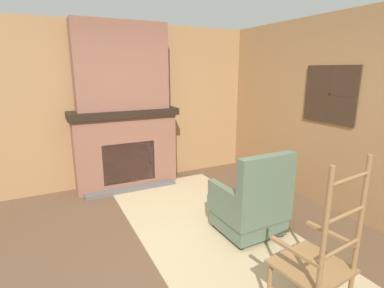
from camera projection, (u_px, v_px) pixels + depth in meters
The scene contains 11 objects.
ground_plane at pixel (180, 251), 3.23m from camera, with size 14.00×14.00×0.00m, color brown.
wood_panel_wall_left at pixel (120, 106), 4.96m from camera, with size 0.06×5.26×2.63m.
wood_panel_wall_back at pixel (341, 115), 3.94m from camera, with size 5.26×0.09×2.63m.
fireplace_hearth at pixel (126, 149), 4.92m from camera, with size 0.61×1.72×1.28m.
chimney_breast at pixel (121, 67), 4.61m from camera, with size 0.35×1.43×1.33m.
area_rug at pixel (209, 228), 3.69m from camera, with size 3.50×1.70×0.01m.
armchair at pixel (251, 206), 3.48m from camera, with size 0.71×0.72×1.03m.
rocking_chair at pixel (316, 268), 2.27m from camera, with size 0.85×0.56×1.34m.
firewood_stack at pixel (256, 194), 4.53m from camera, with size 0.51×0.46×0.15m.
oil_lamp_vase at pixel (108, 105), 4.68m from camera, with size 0.13×0.13×0.23m.
storage_case at pixel (139, 105), 4.91m from camera, with size 0.16×0.21×0.11m.
Camera 1 is at (2.61, -1.16, 1.90)m, focal length 28.00 mm.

